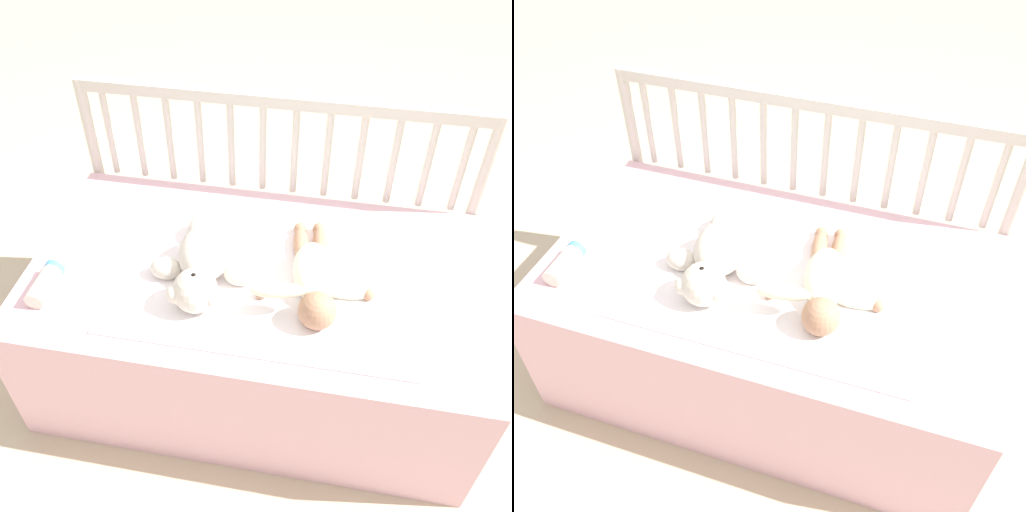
# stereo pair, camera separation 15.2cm
# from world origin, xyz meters

# --- Properties ---
(ground_plane) EXTENTS (12.00, 12.00, 0.00)m
(ground_plane) POSITION_xyz_m (0.00, 0.00, 0.00)
(ground_plane) COLOR #C6B293
(crib_mattress) EXTENTS (1.25, 0.71, 0.45)m
(crib_mattress) POSITION_xyz_m (0.00, 0.00, 0.22)
(crib_mattress) COLOR #EDB7C6
(crib_mattress) RESTS_ON ground_plane
(crib_rail) EXTENTS (1.25, 0.04, 0.78)m
(crib_rail) POSITION_xyz_m (-0.00, 0.38, 0.56)
(crib_rail) COLOR beige
(crib_rail) RESTS_ON ground_plane
(blanket) EXTENTS (0.80, 0.55, 0.01)m
(blanket) POSITION_xyz_m (0.03, -0.02, 0.45)
(blanket) COLOR white
(blanket) RESTS_ON crib_mattress
(teddy_bear) EXTENTS (0.29, 0.37, 0.12)m
(teddy_bear) POSITION_xyz_m (-0.14, -0.05, 0.50)
(teddy_bear) COLOR silver
(teddy_bear) RESTS_ON crib_mattress
(baby) EXTENTS (0.33, 0.41, 0.10)m
(baby) POSITION_xyz_m (0.16, -0.04, 0.49)
(baby) COLOR #EAEACC
(baby) RESTS_ON crib_mattress
(baby_bottle) EXTENTS (0.05, 0.16, 0.05)m
(baby_bottle) POSITION_xyz_m (-0.53, -0.16, 0.47)
(baby_bottle) COLOR #F4E5CC
(baby_bottle) RESTS_ON crib_mattress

